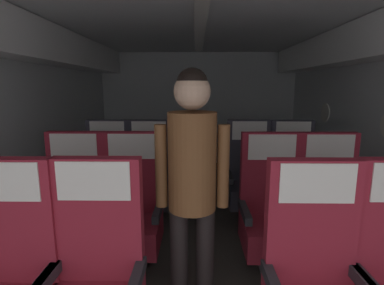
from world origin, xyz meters
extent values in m
cube|color=#3D3833|center=(0.00, 2.78, -0.01)|extent=(3.82, 5.95, 0.02)
cube|color=silver|center=(-1.81, 2.78, 1.04)|extent=(0.08, 5.55, 2.09)
cube|color=silver|center=(0.00, 2.78, 2.09)|extent=(3.70, 5.55, 0.06)
cube|color=#B6BBBB|center=(0.00, 5.57, 1.04)|extent=(3.70, 0.06, 2.09)
cube|color=white|center=(-1.59, 2.78, 1.87)|extent=(0.35, 5.33, 0.36)
cube|color=white|center=(1.59, 2.78, 1.87)|extent=(0.35, 5.33, 0.36)
cube|color=white|center=(0.00, 2.78, 2.05)|extent=(0.12, 5.00, 0.02)
cylinder|color=white|center=(1.76, 4.17, 1.09)|extent=(0.01, 0.26, 0.26)
cube|color=maroon|center=(-0.99, 1.44, 0.76)|extent=(0.46, 0.08, 0.67)
cube|color=silver|center=(-0.99, 1.39, 0.98)|extent=(0.37, 0.01, 0.20)
cube|color=maroon|center=(-0.55, 1.46, 0.76)|extent=(0.46, 0.08, 0.67)
cube|color=#28282D|center=(-0.33, 1.27, 0.51)|extent=(0.05, 0.39, 0.06)
cube|color=#28282D|center=(-0.77, 1.27, 0.51)|extent=(0.05, 0.39, 0.06)
cube|color=silver|center=(-0.55, 1.41, 0.98)|extent=(0.37, 0.01, 0.20)
cube|color=maroon|center=(0.55, 1.44, 0.76)|extent=(0.46, 0.08, 0.67)
cube|color=silver|center=(0.55, 1.39, 0.98)|extent=(0.37, 0.01, 0.20)
cube|color=#38383D|center=(-1.01, 2.14, 0.11)|extent=(0.17, 0.17, 0.21)
cube|color=maroon|center=(-1.01, 2.14, 0.32)|extent=(0.46, 0.46, 0.21)
cube|color=maroon|center=(-1.01, 2.33, 0.76)|extent=(0.46, 0.08, 0.67)
cube|color=#28282D|center=(-0.79, 2.14, 0.51)|extent=(0.05, 0.39, 0.06)
cube|color=#28282D|center=(-1.23, 2.14, 0.51)|extent=(0.05, 0.39, 0.06)
cube|color=silver|center=(-1.01, 2.29, 0.98)|extent=(0.37, 0.01, 0.20)
cube|color=#38383D|center=(-0.55, 2.14, 0.11)|extent=(0.17, 0.17, 0.21)
cube|color=maroon|center=(-0.55, 2.14, 0.32)|extent=(0.46, 0.46, 0.21)
cube|color=maroon|center=(-0.55, 2.33, 0.76)|extent=(0.46, 0.08, 0.67)
cube|color=#28282D|center=(-0.33, 2.14, 0.51)|extent=(0.05, 0.39, 0.06)
cube|color=#28282D|center=(-0.77, 2.14, 0.51)|extent=(0.05, 0.39, 0.06)
cube|color=silver|center=(-0.55, 2.28, 0.98)|extent=(0.37, 0.01, 0.20)
cube|color=#38383D|center=(1.00, 2.13, 0.11)|extent=(0.17, 0.17, 0.21)
cube|color=maroon|center=(1.00, 2.13, 0.32)|extent=(0.46, 0.46, 0.21)
cube|color=maroon|center=(1.00, 2.32, 0.76)|extent=(0.46, 0.08, 0.67)
cube|color=#28282D|center=(1.22, 2.13, 0.51)|extent=(0.05, 0.39, 0.06)
cube|color=#28282D|center=(0.78, 2.13, 0.51)|extent=(0.05, 0.39, 0.06)
cube|color=silver|center=(1.00, 2.27, 0.98)|extent=(0.37, 0.01, 0.20)
cube|color=#38383D|center=(0.55, 2.12, 0.11)|extent=(0.17, 0.17, 0.21)
cube|color=maroon|center=(0.55, 2.12, 0.32)|extent=(0.46, 0.46, 0.21)
cube|color=maroon|center=(0.55, 2.31, 0.76)|extent=(0.46, 0.08, 0.67)
cube|color=#28282D|center=(0.77, 2.12, 0.51)|extent=(0.05, 0.39, 0.06)
cube|color=#28282D|center=(0.33, 2.12, 0.51)|extent=(0.05, 0.39, 0.06)
cube|color=silver|center=(0.55, 2.27, 0.98)|extent=(0.37, 0.01, 0.20)
cube|color=#38383D|center=(-1.00, 2.99, 0.11)|extent=(0.17, 0.17, 0.21)
cube|color=#33333D|center=(-1.00, 2.99, 0.32)|extent=(0.46, 0.46, 0.21)
cube|color=#33333D|center=(-1.00, 3.18, 0.76)|extent=(0.46, 0.08, 0.67)
cube|color=#28282D|center=(-0.77, 2.99, 0.51)|extent=(0.05, 0.39, 0.06)
cube|color=#28282D|center=(-1.22, 2.99, 0.51)|extent=(0.05, 0.39, 0.06)
cube|color=silver|center=(-1.00, 3.13, 0.98)|extent=(0.37, 0.01, 0.20)
cube|color=#38383D|center=(-0.55, 2.99, 0.11)|extent=(0.17, 0.17, 0.21)
cube|color=#33333D|center=(-0.55, 2.99, 0.32)|extent=(0.46, 0.46, 0.21)
cube|color=#33333D|center=(-0.55, 3.18, 0.76)|extent=(0.46, 0.08, 0.67)
cube|color=#28282D|center=(-0.33, 2.99, 0.51)|extent=(0.05, 0.39, 0.06)
cube|color=#28282D|center=(-0.77, 2.99, 0.51)|extent=(0.05, 0.39, 0.06)
cube|color=silver|center=(-0.55, 3.13, 0.98)|extent=(0.37, 0.01, 0.20)
cube|color=#38383D|center=(1.00, 2.99, 0.11)|extent=(0.17, 0.17, 0.21)
cube|color=#33333D|center=(1.00, 2.99, 0.32)|extent=(0.46, 0.46, 0.21)
cube|color=#33333D|center=(1.00, 3.18, 0.76)|extent=(0.46, 0.08, 0.67)
cube|color=#28282D|center=(1.22, 2.99, 0.51)|extent=(0.05, 0.39, 0.06)
cube|color=#28282D|center=(0.78, 2.99, 0.51)|extent=(0.05, 0.39, 0.06)
cube|color=silver|center=(1.00, 3.14, 0.98)|extent=(0.37, 0.01, 0.20)
cube|color=#38383D|center=(0.53, 3.01, 0.11)|extent=(0.17, 0.17, 0.21)
cube|color=#33333D|center=(0.53, 3.01, 0.32)|extent=(0.46, 0.46, 0.21)
cube|color=#33333D|center=(0.53, 3.20, 0.76)|extent=(0.46, 0.08, 0.67)
cube|color=#28282D|center=(0.75, 3.01, 0.51)|extent=(0.05, 0.39, 0.06)
cube|color=#28282D|center=(0.31, 3.01, 0.51)|extent=(0.05, 0.39, 0.06)
cube|color=silver|center=(0.53, 3.16, 0.98)|extent=(0.37, 0.01, 0.20)
cylinder|color=black|center=(-0.14, 1.67, 0.36)|extent=(0.11, 0.11, 0.73)
cylinder|color=black|center=(0.02, 1.67, 0.36)|extent=(0.11, 0.11, 0.73)
cylinder|color=brown|center=(-0.06, 1.67, 1.02)|extent=(0.28, 0.28, 0.57)
cylinder|color=brown|center=(-0.24, 1.67, 0.99)|extent=(0.07, 0.07, 0.49)
cylinder|color=brown|center=(0.12, 1.67, 0.99)|extent=(0.07, 0.07, 0.49)
sphere|color=tan|center=(-0.06, 1.67, 1.41)|extent=(0.21, 0.21, 0.21)
sphere|color=black|center=(-0.06, 1.67, 1.46)|extent=(0.18, 0.18, 0.18)
camera|label=1|loc=(-0.04, 0.02, 1.44)|focal=27.61mm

